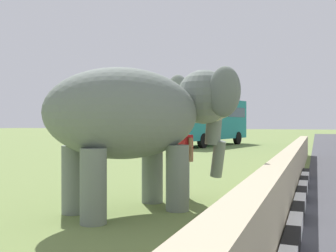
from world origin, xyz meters
The scene contains 7 objects.
barrier_parapet centered at (2.00, 3.89, 0.50)m, with size 28.00×0.36×1.00m, color tan.
elephant centered at (1.66, 6.40, 1.80)m, with size 3.95×3.59×2.80m.
person_handler centered at (3.02, 6.06, 0.93)m, with size 0.42×0.57×1.66m.
bus_teal centered at (22.72, 10.93, 2.08)m, with size 9.23×4.41×3.50m.
cow_near centered at (20.27, 11.89, 0.87)m, with size 1.08×1.91×1.23m.
cow_mid centered at (18.61, 11.93, 0.87)m, with size 1.93×1.00×1.23m.
hill_east centered at (55.00, 30.04, 0.00)m, with size 34.28×27.43×11.48m.
Camera 1 is at (-4.94, 3.30, 1.65)m, focal length 40.59 mm.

